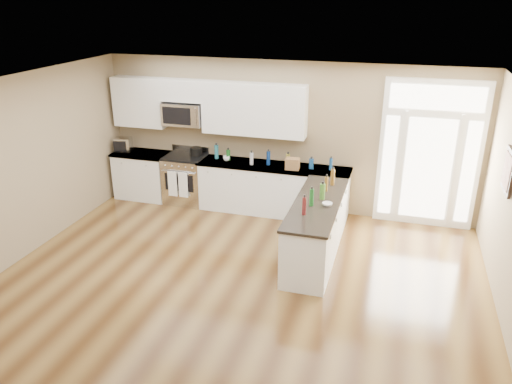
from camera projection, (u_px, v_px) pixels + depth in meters
ground at (209, 329)px, 6.23m from camera, size 8.00×8.00×0.00m
room_shell at (204, 204)px, 5.59m from camera, size 8.00×8.00×8.00m
back_cabinet_left at (143, 176)px, 10.10m from camera, size 1.10×0.66×0.94m
back_cabinet_right at (273, 190)px, 9.39m from camera, size 2.85×0.66×0.94m
peninsula_cabinet at (316, 231)px, 7.81m from camera, size 0.69×2.32×0.94m
upper_cabinet_left at (140, 102)px, 9.68m from camera, size 1.04×0.33×0.95m
upper_cabinet_right at (254, 109)px, 9.07m from camera, size 1.94×0.33×0.95m
upper_cabinet_short at (183, 90)px, 9.33m from camera, size 0.82×0.33×0.40m
microwave at (184, 114)px, 9.46m from camera, size 0.78×0.41×0.42m
entry_door at (429, 155)px, 8.58m from camera, size 1.70×0.10×2.60m
wall_art_near at (509, 171)px, 6.63m from camera, size 0.05×0.58×0.58m
kitchen_range at (186, 179)px, 9.84m from camera, size 0.78×0.69×1.08m
stockpot at (196, 151)px, 9.68m from camera, size 0.28×0.28×0.18m
toaster_oven at (123, 144)px, 9.96m from camera, size 0.36×0.31×0.27m
cardboard_box at (292, 164)px, 8.96m from camera, size 0.26×0.20×0.20m
bowl_left at (123, 148)px, 10.14m from camera, size 0.18×0.18×0.04m
bowl_peninsula at (327, 204)px, 7.46m from camera, size 0.17×0.17×0.05m
cup_counter at (226, 158)px, 9.43m from camera, size 0.13×0.13×0.10m
counter_bottles at (286, 170)px, 8.58m from camera, size 2.41×2.14×0.27m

